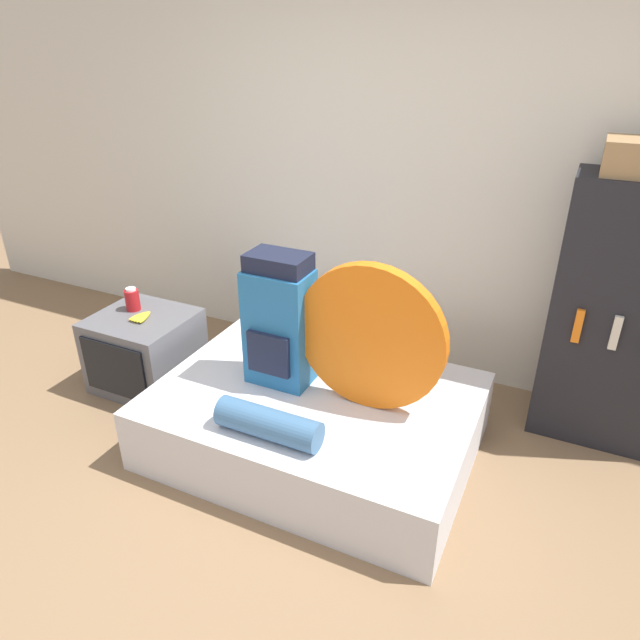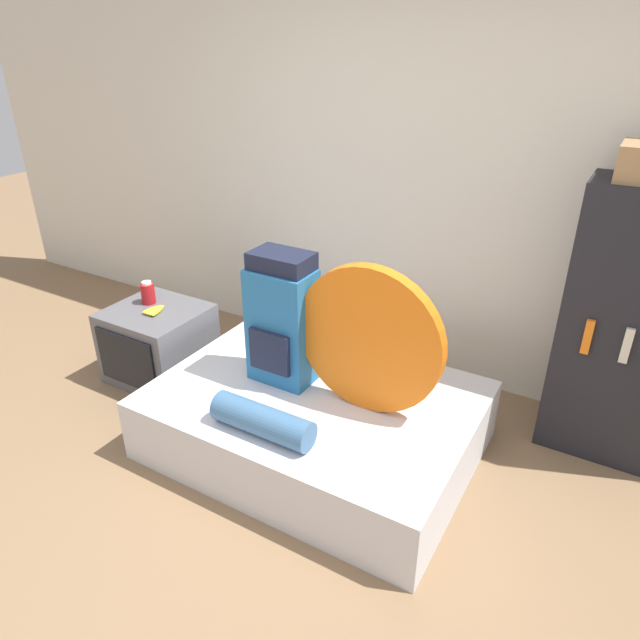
% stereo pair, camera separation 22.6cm
% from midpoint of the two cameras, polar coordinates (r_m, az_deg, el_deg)
% --- Properties ---
extents(ground_plane, '(16.00, 16.00, 0.00)m').
position_cam_midpoint_polar(ground_plane, '(2.81, -9.37, -22.82)').
color(ground_plane, '#846647').
extents(wall_back, '(8.00, 0.05, 2.60)m').
position_cam_midpoint_polar(wall_back, '(3.69, 6.89, 13.81)').
color(wall_back, silver).
rests_on(wall_back, ground_plane).
extents(bed, '(1.71, 1.24, 0.37)m').
position_cam_midpoint_polar(bed, '(3.24, -2.53, -10.00)').
color(bed, silver).
rests_on(bed, ground_plane).
extents(backpack, '(0.35, 0.26, 0.75)m').
position_cam_midpoint_polar(backpack, '(3.07, -6.21, -0.24)').
color(backpack, '#23669E').
rests_on(backpack, bed).
extents(tent_bag, '(0.78, 0.07, 0.78)m').
position_cam_midpoint_polar(tent_bag, '(2.84, 2.79, -1.82)').
color(tent_bag, orange).
rests_on(tent_bag, bed).
extents(sleeping_roll, '(0.53, 0.15, 0.15)m').
position_cam_midpoint_polar(sleeping_roll, '(2.80, -7.53, -10.29)').
color(sleeping_roll, '#3D668E').
rests_on(sleeping_roll, bed).
extents(television, '(0.60, 0.57, 0.50)m').
position_cam_midpoint_polar(television, '(3.95, -18.65, -2.98)').
color(television, '#5B5B60').
rests_on(television, ground_plane).
extents(canister, '(0.09, 0.09, 0.15)m').
position_cam_midpoint_polar(canister, '(3.92, -19.84, 1.91)').
color(canister, '#B2191E').
rests_on(canister, television).
extents(banana_bunch, '(0.12, 0.16, 0.03)m').
position_cam_midpoint_polar(banana_bunch, '(3.80, -19.01, 0.29)').
color(banana_bunch, yellow).
rests_on(banana_bunch, television).
extents(bookshelf, '(0.67, 0.39, 1.51)m').
position_cam_midpoint_polar(bookshelf, '(3.41, 25.85, 0.27)').
color(bookshelf, black).
rests_on(bookshelf, ground_plane).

